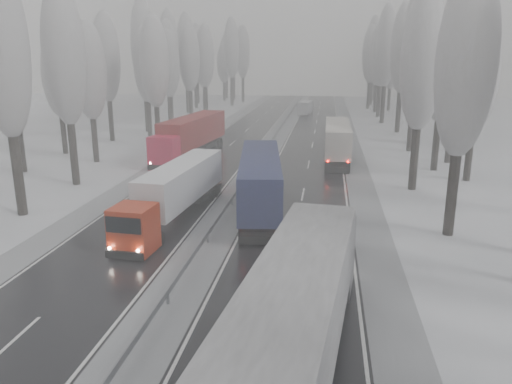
% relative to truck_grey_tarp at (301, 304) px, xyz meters
% --- Properties ---
extents(ground, '(260.00, 260.00, 0.00)m').
position_rel_truck_grey_tarp_xyz_m(ground, '(-6.35, 0.12, -2.66)').
color(ground, white).
rests_on(ground, ground).
extents(carriageway_right, '(7.50, 200.00, 0.03)m').
position_rel_truck_grey_tarp_xyz_m(carriageway_right, '(-1.10, 30.12, -2.65)').
color(carriageway_right, black).
rests_on(carriageway_right, ground).
extents(carriageway_left, '(7.50, 200.00, 0.03)m').
position_rel_truck_grey_tarp_xyz_m(carriageway_left, '(-11.60, 30.12, -2.65)').
color(carriageway_left, black).
rests_on(carriageway_left, ground).
extents(median_slush, '(3.00, 200.00, 0.04)m').
position_rel_truck_grey_tarp_xyz_m(median_slush, '(-6.35, 30.12, -2.64)').
color(median_slush, '#9C9EA3').
rests_on(median_slush, ground).
extents(shoulder_right, '(2.40, 200.00, 0.04)m').
position_rel_truck_grey_tarp_xyz_m(shoulder_right, '(3.85, 30.12, -2.64)').
color(shoulder_right, '#9C9EA3').
rests_on(shoulder_right, ground).
extents(shoulder_left, '(2.40, 200.00, 0.04)m').
position_rel_truck_grey_tarp_xyz_m(shoulder_left, '(-16.55, 30.12, -2.64)').
color(shoulder_left, '#9C9EA3').
rests_on(shoulder_left, ground).
extents(median_guardrail, '(0.12, 200.00, 0.76)m').
position_rel_truck_grey_tarp_xyz_m(median_guardrail, '(-6.35, 30.10, -2.07)').
color(median_guardrail, slate).
rests_on(median_guardrail, ground).
extents(tree_16, '(3.60, 3.60, 16.53)m').
position_rel_truck_grey_tarp_xyz_m(tree_16, '(8.68, 15.79, 8.00)').
color(tree_16, black).
rests_on(tree_16, ground).
extents(tree_18, '(3.60, 3.60, 16.58)m').
position_rel_truck_grey_tarp_xyz_m(tree_18, '(8.15, 27.15, 8.04)').
color(tree_18, black).
rests_on(tree_18, ground).
extents(tree_19, '(3.60, 3.60, 14.57)m').
position_rel_truck_grey_tarp_xyz_m(tree_19, '(13.67, 31.15, 6.75)').
color(tree_19, black).
rests_on(tree_19, ground).
extents(tree_20, '(3.60, 3.60, 15.71)m').
position_rel_truck_grey_tarp_xyz_m(tree_20, '(11.54, 35.28, 7.48)').
color(tree_20, black).
rests_on(tree_20, ground).
extents(tree_21, '(3.60, 3.60, 18.62)m').
position_rel_truck_grey_tarp_xyz_m(tree_21, '(13.77, 39.28, 9.34)').
color(tree_21, black).
rests_on(tree_21, ground).
extents(tree_22, '(3.60, 3.60, 15.86)m').
position_rel_truck_grey_tarp_xyz_m(tree_22, '(10.67, 45.72, 7.58)').
color(tree_22, black).
rests_on(tree_22, ground).
extents(tree_23, '(3.60, 3.60, 13.55)m').
position_rel_truck_grey_tarp_xyz_m(tree_23, '(16.95, 49.72, 6.10)').
color(tree_23, black).
rests_on(tree_23, ground).
extents(tree_24, '(3.60, 3.60, 20.49)m').
position_rel_truck_grey_tarp_xyz_m(tree_24, '(11.54, 51.14, 10.52)').
color(tree_24, black).
rests_on(tree_24, ground).
extents(tree_25, '(3.60, 3.60, 19.44)m').
position_rel_truck_grey_tarp_xyz_m(tree_25, '(18.46, 55.14, 9.86)').
color(tree_25, black).
rests_on(tree_25, ground).
extents(tree_26, '(3.60, 3.60, 18.78)m').
position_rel_truck_grey_tarp_xyz_m(tree_26, '(11.21, 61.39, 9.44)').
color(tree_26, black).
rests_on(tree_26, ground).
extents(tree_27, '(3.60, 3.60, 17.62)m').
position_rel_truck_grey_tarp_xyz_m(tree_27, '(18.36, 65.39, 8.70)').
color(tree_27, black).
rests_on(tree_27, ground).
extents(tree_28, '(3.60, 3.60, 19.62)m').
position_rel_truck_grey_tarp_xyz_m(tree_28, '(9.99, 72.07, 9.97)').
color(tree_28, black).
rests_on(tree_28, ground).
extents(tree_29, '(3.60, 3.60, 18.11)m').
position_rel_truck_grey_tarp_xyz_m(tree_29, '(17.36, 76.07, 9.01)').
color(tree_29, black).
rests_on(tree_29, ground).
extents(tree_30, '(3.60, 3.60, 17.86)m').
position_rel_truck_grey_tarp_xyz_m(tree_30, '(10.21, 81.82, 8.85)').
color(tree_30, black).
rests_on(tree_30, ground).
extents(tree_31, '(3.60, 3.60, 18.58)m').
position_rel_truck_grey_tarp_xyz_m(tree_31, '(16.12, 85.82, 9.31)').
color(tree_31, black).
rests_on(tree_31, ground).
extents(tree_32, '(3.60, 3.60, 17.33)m').
position_rel_truck_grey_tarp_xyz_m(tree_32, '(10.28, 89.33, 8.52)').
color(tree_32, black).
rests_on(tree_32, ground).
extents(tree_33, '(3.60, 3.60, 14.33)m').
position_rel_truck_grey_tarp_xyz_m(tree_33, '(13.41, 93.33, 6.60)').
color(tree_33, black).
rests_on(tree_33, ground).
extents(tree_34, '(3.60, 3.60, 17.63)m').
position_rel_truck_grey_tarp_xyz_m(tree_34, '(9.38, 96.43, 8.71)').
color(tree_34, black).
rests_on(tree_34, ground).
extents(tree_35, '(3.60, 3.60, 18.25)m').
position_rel_truck_grey_tarp_xyz_m(tree_35, '(18.59, 100.43, 9.10)').
color(tree_35, black).
rests_on(tree_35, ground).
extents(tree_36, '(3.60, 3.60, 20.23)m').
position_rel_truck_grey_tarp_xyz_m(tree_36, '(10.68, 106.28, 10.36)').
color(tree_36, black).
rests_on(tree_36, ground).
extents(tree_37, '(3.60, 3.60, 16.37)m').
position_rel_truck_grey_tarp_xyz_m(tree_37, '(17.67, 110.28, 7.90)').
color(tree_37, black).
rests_on(tree_37, ground).
extents(tree_38, '(3.60, 3.60, 17.97)m').
position_rel_truck_grey_tarp_xyz_m(tree_38, '(12.38, 116.84, 8.92)').
color(tree_38, black).
rests_on(tree_38, ground).
extents(tree_39, '(3.60, 3.60, 16.19)m').
position_rel_truck_grey_tarp_xyz_m(tree_39, '(15.20, 120.84, 7.79)').
color(tree_39, black).
rests_on(tree_39, ground).
extents(tree_56, '(3.60, 3.60, 18.12)m').
position_rel_truck_grey_tarp_xyz_m(tree_56, '(-21.07, 15.82, 9.02)').
color(tree_56, black).
rests_on(tree_56, ground).
extents(tree_58, '(3.60, 3.60, 17.21)m').
position_rel_truck_grey_tarp_xyz_m(tree_58, '(-21.48, 24.68, 8.44)').
color(tree_58, black).
rests_on(tree_58, ground).
extents(tree_59, '(3.60, 3.60, 18.41)m').
position_rel_truck_grey_tarp_xyz_m(tree_59, '(-29.16, 28.68, 9.20)').
color(tree_59, black).
rests_on(tree_59, ground).
extents(tree_60, '(3.60, 3.60, 14.84)m').
position_rel_truck_grey_tarp_xyz_m(tree_60, '(-24.10, 34.32, 6.93)').
color(tree_60, black).
rests_on(tree_60, ground).
extents(tree_61, '(3.60, 3.60, 13.95)m').
position_rel_truck_grey_tarp_xyz_m(tree_61, '(-29.87, 38.32, 6.35)').
color(tree_61, black).
rests_on(tree_61, ground).
extents(tree_62, '(3.60, 3.60, 16.04)m').
position_rel_truck_grey_tarp_xyz_m(tree_62, '(-20.30, 43.85, 7.69)').
color(tree_62, black).
rests_on(tree_62, ground).
extents(tree_63, '(3.60, 3.60, 16.88)m').
position_rel_truck_grey_tarp_xyz_m(tree_63, '(-28.20, 47.85, 8.23)').
color(tree_63, black).
rests_on(tree_63, ground).
extents(tree_64, '(3.60, 3.60, 15.42)m').
position_rel_truck_grey_tarp_xyz_m(tree_64, '(-24.61, 52.83, 7.29)').
color(tree_64, black).
rests_on(tree_64, ground).
extents(tree_65, '(3.60, 3.60, 19.48)m').
position_rel_truck_grey_tarp_xyz_m(tree_65, '(-26.41, 56.83, 9.88)').
color(tree_65, black).
rests_on(tree_65, ground).
extents(tree_66, '(3.60, 3.60, 15.23)m').
position_rel_truck_grey_tarp_xyz_m(tree_66, '(-24.51, 62.46, 7.17)').
color(tree_66, black).
rests_on(tree_66, ground).
extents(tree_67, '(3.60, 3.60, 17.09)m').
position_rel_truck_grey_tarp_xyz_m(tree_67, '(-25.90, 66.46, 8.37)').
color(tree_67, black).
rests_on(tree_67, ground).
extents(tree_68, '(3.60, 3.60, 16.65)m').
position_rel_truck_grey_tarp_xyz_m(tree_68, '(-22.93, 69.23, 8.08)').
color(tree_68, black).
rests_on(tree_68, ground).
extents(tree_69, '(3.60, 3.60, 19.35)m').
position_rel_truck_grey_tarp_xyz_m(tree_69, '(-27.77, 73.23, 9.80)').
color(tree_69, black).
rests_on(tree_69, ground).
extents(tree_70, '(3.60, 3.60, 17.09)m').
position_rel_truck_grey_tarp_xyz_m(tree_70, '(-22.68, 79.31, 8.36)').
color(tree_70, black).
rests_on(tree_70, ground).
extents(tree_71, '(3.60, 3.60, 19.61)m').
position_rel_truck_grey_tarp_xyz_m(tree_71, '(-27.44, 83.31, 9.96)').
color(tree_71, black).
rests_on(tree_71, ground).
extents(tree_72, '(3.60, 3.60, 15.11)m').
position_rel_truck_grey_tarp_xyz_m(tree_72, '(-25.28, 88.65, 7.10)').
color(tree_72, black).
rests_on(tree_72, ground).
extents(tree_73, '(3.60, 3.60, 17.22)m').
position_rel_truck_grey_tarp_xyz_m(tree_73, '(-28.17, 92.65, 8.44)').
color(tree_73, black).
rests_on(tree_73, ground).
extents(tree_74, '(3.60, 3.60, 19.68)m').
position_rel_truck_grey_tarp_xyz_m(tree_74, '(-21.43, 99.45, 10.01)').
color(tree_74, black).
rests_on(tree_74, ground).
extents(tree_75, '(3.60, 3.60, 18.60)m').
position_rel_truck_grey_tarp_xyz_m(tree_75, '(-30.55, 103.45, 9.32)').
color(tree_75, black).
rests_on(tree_75, ground).
extents(tree_76, '(3.60, 3.60, 18.55)m').
position_rel_truck_grey_tarp_xyz_m(tree_76, '(-20.40, 108.84, 9.29)').
color(tree_76, black).
rests_on(tree_76, ground).
extents(tree_77, '(3.60, 3.60, 14.32)m').
position_rel_truck_grey_tarp_xyz_m(tree_77, '(-26.02, 112.84, 6.60)').
color(tree_77, black).
rests_on(tree_77, ground).
extents(tree_78, '(3.60, 3.60, 19.55)m').
position_rel_truck_grey_tarp_xyz_m(tree_78, '(-23.91, 115.43, 9.93)').
color(tree_78, black).
rests_on(tree_78, ground).
extents(tree_79, '(3.60, 3.60, 17.07)m').
position_rel_truck_grey_tarp_xyz_m(tree_79, '(-26.68, 119.43, 8.35)').
color(tree_79, black).
rests_on(tree_79, ground).
extents(truck_grey_tarp, '(4.77, 17.95, 4.56)m').
position_rel_truck_grey_tarp_xyz_m(truck_grey_tarp, '(0.00, 0.00, 0.00)').
color(truck_grey_tarp, '#434247').
rests_on(truck_grey_tarp, ground).
extents(truck_blue_box, '(4.82, 17.13, 4.36)m').
position_rel_truck_grey_tarp_xyz_m(truck_blue_box, '(-4.04, 19.15, -0.12)').
color(truck_blue_box, '#1B1D45').
rests_on(truck_blue_box, ground).
extents(truck_cream_box, '(2.57, 16.12, 4.13)m').
position_rel_truck_grey_tarp_xyz_m(truck_cream_box, '(1.85, 39.20, -0.25)').
color(truck_cream_box, '#A39E90').
rests_on(truck_cream_box, ground).
extents(box_truck_distant, '(2.82, 7.10, 2.58)m').
position_rel_truck_grey_tarp_xyz_m(box_truck_distant, '(-3.64, 83.55, -1.35)').
color(box_truck_distant, silver).
rests_on(box_truck_distant, ground).
extents(truck_red_white, '(3.51, 14.71, 3.74)m').
position_rel_truck_grey_tarp_xyz_m(truck_red_white, '(-9.60, 16.53, -0.48)').
color(truck_red_white, '#AB2209').
rests_on(truck_red_white, ground).
extents(truck_red_red, '(4.69, 17.72, 4.51)m').
position_rel_truck_grey_tarp_xyz_m(truck_red_red, '(-14.54, 38.18, -0.03)').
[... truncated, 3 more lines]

